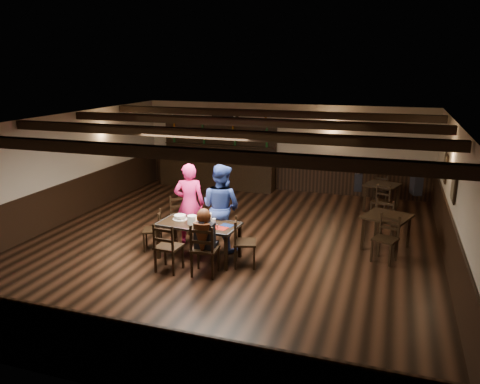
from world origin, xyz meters
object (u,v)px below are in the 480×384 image
(cake, at_px, (180,217))
(man_blue, at_px, (221,207))
(chair_near_left, at_px, (166,244))
(bar_counter, at_px, (218,165))
(chair_near_right, at_px, (203,246))
(woman_pink, at_px, (189,204))
(dining_table, at_px, (199,227))

(cake, bearing_deg, man_blue, 35.85)
(chair_near_left, distance_m, man_blue, 1.61)
(man_blue, relative_size, bar_counter, 0.47)
(chair_near_right, bearing_deg, woman_pink, 122.56)
(chair_near_right, bearing_deg, cake, 135.33)
(cake, bearing_deg, chair_near_right, -44.67)
(chair_near_right, distance_m, cake, 1.27)
(chair_near_right, bearing_deg, bar_counter, 108.81)
(dining_table, height_order, chair_near_right, chair_near_right)
(bar_counter, bearing_deg, dining_table, -72.68)
(chair_near_right, height_order, bar_counter, bar_counter)
(chair_near_left, relative_size, man_blue, 0.53)
(chair_near_left, xyz_separation_m, man_blue, (0.56, 1.46, 0.36))
(chair_near_right, bearing_deg, dining_table, 118.73)
(chair_near_right, xyz_separation_m, man_blue, (-0.17, 1.40, 0.34))
(dining_table, height_order, cake, cake)
(cake, height_order, bar_counter, bar_counter)
(bar_counter, bearing_deg, woman_pink, -75.94)
(dining_table, height_order, chair_near_left, chair_near_left)
(man_blue, distance_m, cake, 0.90)
(woman_pink, xyz_separation_m, man_blue, (0.77, -0.08, 0.03))
(chair_near_left, bearing_deg, man_blue, 68.92)
(chair_near_right, height_order, cake, chair_near_right)
(chair_near_left, bearing_deg, cake, 99.39)
(chair_near_left, relative_size, cake, 3.24)
(chair_near_left, xyz_separation_m, bar_counter, (-1.44, 6.44, 0.15))
(woman_pink, bearing_deg, man_blue, 154.20)
(chair_near_right, bearing_deg, chair_near_left, -175.39)
(dining_table, bearing_deg, cake, 167.03)
(man_blue, height_order, cake, man_blue)
(dining_table, relative_size, man_blue, 0.90)
(dining_table, relative_size, woman_pink, 0.93)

